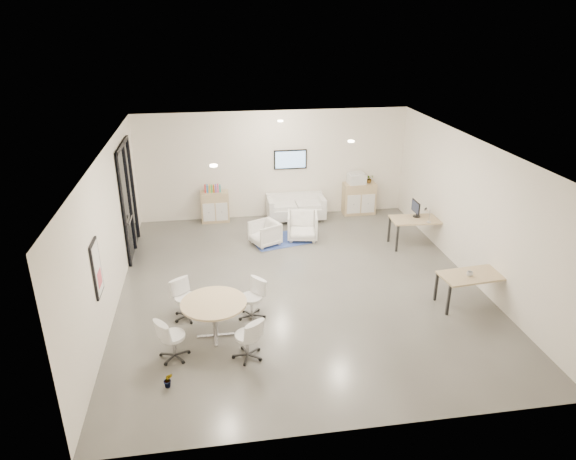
% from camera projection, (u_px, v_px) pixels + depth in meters
% --- Properties ---
extents(room_shell, '(9.60, 10.60, 4.80)m').
position_uv_depth(room_shell, '(300.00, 220.00, 11.14)').
color(room_shell, '#55544E').
rests_on(room_shell, ground).
extents(glass_door, '(0.09, 1.90, 2.85)m').
position_uv_depth(glass_door, '(128.00, 196.00, 12.90)').
color(glass_door, black).
rests_on(glass_door, room_shell).
extents(artwork, '(0.05, 0.54, 1.04)m').
position_uv_depth(artwork, '(97.00, 269.00, 9.14)').
color(artwork, black).
rests_on(artwork, room_shell).
extents(wall_tv, '(0.98, 0.06, 0.58)m').
position_uv_depth(wall_tv, '(290.00, 159.00, 15.21)').
color(wall_tv, black).
rests_on(wall_tv, room_shell).
extents(ceiling_spots, '(3.14, 4.14, 0.03)m').
position_uv_depth(ceiling_spots, '(285.00, 140.00, 11.25)').
color(ceiling_spots, '#FFEAC6').
rests_on(ceiling_spots, room_shell).
extents(sideboard_left, '(0.82, 0.42, 0.92)m').
position_uv_depth(sideboard_left, '(215.00, 207.00, 15.21)').
color(sideboard_left, tan).
rests_on(sideboard_left, room_shell).
extents(sideboard_right, '(0.98, 0.47, 0.98)m').
position_uv_depth(sideboard_right, '(359.00, 198.00, 15.80)').
color(sideboard_right, tan).
rests_on(sideboard_right, room_shell).
extents(books, '(0.47, 0.14, 0.22)m').
position_uv_depth(books, '(213.00, 189.00, 14.98)').
color(books, red).
rests_on(books, sideboard_left).
extents(printer, '(0.54, 0.46, 0.36)m').
position_uv_depth(printer, '(357.00, 178.00, 15.53)').
color(printer, white).
rests_on(printer, sideboard_right).
extents(loveseat, '(1.70, 0.85, 0.64)m').
position_uv_depth(loveseat, '(296.00, 208.00, 15.41)').
color(loveseat, white).
rests_on(loveseat, room_shell).
extents(blue_rug, '(1.79, 1.41, 0.01)m').
position_uv_depth(blue_rug, '(282.00, 240.00, 14.10)').
color(blue_rug, navy).
rests_on(blue_rug, room_shell).
extents(armchair_left, '(0.87, 0.89, 0.70)m').
position_uv_depth(armchair_left, '(265.00, 232.00, 13.71)').
color(armchair_left, white).
rests_on(armchair_left, room_shell).
extents(armchair_right, '(0.91, 0.87, 0.82)m').
position_uv_depth(armchair_right, '(302.00, 225.00, 14.03)').
color(armchair_right, white).
rests_on(armchair_right, room_shell).
extents(desk_rear, '(1.49, 0.81, 0.75)m').
position_uv_depth(desk_rear, '(418.00, 221.00, 13.54)').
color(desk_rear, tan).
rests_on(desk_rear, room_shell).
extents(desk_front, '(1.46, 0.83, 0.73)m').
position_uv_depth(desk_front, '(473.00, 278.00, 10.71)').
color(desk_front, tan).
rests_on(desk_front, room_shell).
extents(monitor, '(0.20, 0.50, 0.44)m').
position_uv_depth(monitor, '(416.00, 208.00, 13.55)').
color(monitor, black).
rests_on(monitor, desk_rear).
extents(round_table, '(1.25, 1.25, 0.76)m').
position_uv_depth(round_table, '(214.00, 306.00, 9.63)').
color(round_table, tan).
rests_on(round_table, room_shell).
extents(meeting_chairs, '(2.31, 2.31, 0.82)m').
position_uv_depth(meeting_chairs, '(215.00, 318.00, 9.73)').
color(meeting_chairs, white).
rests_on(meeting_chairs, room_shell).
extents(plant_cabinet, '(0.26, 0.28, 0.21)m').
position_uv_depth(plant_cabinet, '(369.00, 179.00, 15.62)').
color(plant_cabinet, '#3F7F3F').
rests_on(plant_cabinet, sideboard_right).
extents(plant_floor, '(0.18, 0.30, 0.13)m').
position_uv_depth(plant_floor, '(169.00, 384.00, 8.52)').
color(plant_floor, '#3F7F3F').
rests_on(plant_floor, room_shell).
extents(cup, '(0.15, 0.14, 0.13)m').
position_uv_depth(cup, '(470.00, 273.00, 10.59)').
color(cup, white).
rests_on(cup, desk_front).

